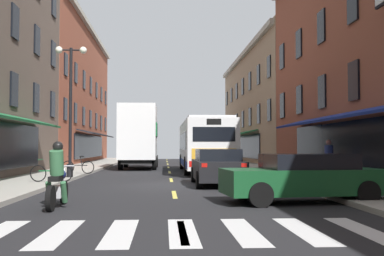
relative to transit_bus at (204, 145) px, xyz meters
name	(u,v)px	position (x,y,z in m)	size (l,w,h in m)	color
ground_plane	(172,187)	(-2.07, -9.51, -1.67)	(34.80, 80.00, 0.10)	black
lane_centre_dashes	(172,186)	(-2.07, -9.76, -1.62)	(0.14, 73.90, 0.01)	#DBCC4C
crosswalk_near	(183,232)	(-2.07, -19.51, -1.62)	(7.10, 2.80, 0.01)	silver
sidewalk_left	(19,184)	(-7.97, -9.51, -1.55)	(3.00, 80.00, 0.14)	#A39E93
sidewalk_right	(320,183)	(3.83, -9.51, -1.55)	(3.00, 80.00, 0.14)	#A39E93
transit_bus	(204,145)	(0.00, 0.00, 0.00)	(2.65, 11.20, 3.09)	silver
box_truck	(139,138)	(-4.10, 4.26, 0.52)	(2.52, 6.96, 4.26)	white
sedan_near	(303,177)	(1.42, -15.30, -0.94)	(4.47, 2.25, 1.33)	#144723
sedan_mid	(217,167)	(-0.29, -9.48, -0.89)	(1.88, 4.48, 1.43)	black
sedan_far	(146,155)	(-4.11, 16.34, -0.93)	(1.94, 4.63, 1.35)	black
motorcycle_rider	(57,179)	(-5.05, -16.08, -0.92)	(0.62, 2.07, 1.66)	black
bicycle_near	(51,173)	(-6.82, -9.23, -1.12)	(1.71, 0.48, 0.91)	black
bicycle_mid	(78,167)	(-6.79, -3.69, -1.12)	(1.70, 0.48, 0.91)	black
pedestrian_mid	(329,159)	(4.67, -8.27, -0.62)	(0.36, 0.36, 1.69)	#33663F
street_lamp_twin	(71,105)	(-6.67, -6.39, 1.81)	(1.42, 0.32, 5.98)	black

